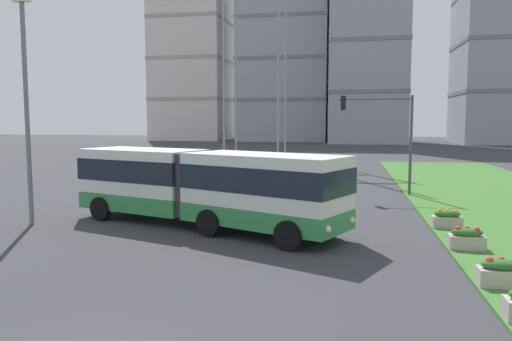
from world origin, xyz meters
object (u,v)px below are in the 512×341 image
(articulated_bus, at_px, (203,186))
(apartment_tower_westcentre, at_px, (285,45))
(flower_planter_3, at_px, (467,238))
(traffic_light_far_right, at_px, (385,126))
(flower_planter_4, at_px, (447,219))
(apartment_tower_west, at_px, (191,23))
(streetlight_left, at_px, (26,102))
(flower_planter_2, at_px, (501,272))
(car_silver_hatch, at_px, (174,179))
(apartment_tower_centre, at_px, (368,24))

(articulated_bus, xyz_separation_m, apartment_tower_westcentre, (-7.95, 87.65, 18.71))
(flower_planter_3, xyz_separation_m, traffic_light_far_right, (-1.79, 11.86, 3.48))
(flower_planter_4, bearing_deg, flower_planter_3, -90.00)
(apartment_tower_west, bearing_deg, streetlight_left, -76.26)
(flower_planter_2, bearing_deg, articulated_bus, 149.06)
(articulated_bus, relative_size, flower_planter_2, 10.74)
(articulated_bus, distance_m, flower_planter_3, 9.68)
(car_silver_hatch, xyz_separation_m, flower_planter_2, (13.96, -14.70, -0.33))
(apartment_tower_centre, bearing_deg, flower_planter_3, -89.71)
(streetlight_left, bearing_deg, flower_planter_4, 7.28)
(flower_planter_3, relative_size, apartment_tower_centre, 0.02)
(articulated_bus, height_order, car_silver_hatch, articulated_bus)
(articulated_bus, height_order, flower_planter_4, articulated_bus)
(flower_planter_3, height_order, streetlight_left, streetlight_left)
(flower_planter_4, relative_size, apartment_tower_centre, 0.02)
(articulated_bus, bearing_deg, apartment_tower_centre, 83.59)
(flower_planter_4, bearing_deg, streetlight_left, -172.72)
(traffic_light_far_right, distance_m, streetlight_left, 18.17)
(streetlight_left, bearing_deg, flower_planter_3, -3.97)
(car_silver_hatch, distance_m, streetlight_left, 11.02)
(traffic_light_far_right, bearing_deg, car_silver_hatch, -176.09)
(articulated_bus, distance_m, streetlight_left, 7.80)
(car_silver_hatch, relative_size, streetlight_left, 0.49)
(flower_planter_2, bearing_deg, apartment_tower_west, 112.24)
(articulated_bus, distance_m, flower_planter_2, 11.03)
(apartment_tower_west, bearing_deg, flower_planter_2, -67.76)
(car_silver_hatch, bearing_deg, articulated_bus, -63.31)
(flower_planter_2, bearing_deg, apartment_tower_westcentre, 100.54)
(car_silver_hatch, distance_m, apartment_tower_west, 85.26)
(streetlight_left, bearing_deg, traffic_light_far_right, 36.25)
(flower_planter_3, xyz_separation_m, streetlight_left, (-16.42, 1.14, 4.53))
(car_silver_hatch, distance_m, apartment_tower_westcentre, 81.06)
(flower_planter_2, bearing_deg, streetlight_left, 163.68)
(flower_planter_2, height_order, apartment_tower_centre, apartment_tower_centre)
(articulated_bus, height_order, traffic_light_far_right, traffic_light_far_right)
(flower_planter_3, xyz_separation_m, apartment_tower_west, (-37.92, 89.05, 24.99))
(articulated_bus, height_order, apartment_tower_west, apartment_tower_west)
(traffic_light_far_right, bearing_deg, flower_planter_3, -81.40)
(streetlight_left, xyz_separation_m, apartment_tower_centre, (16.01, 80.77, 17.71))
(flower_planter_3, relative_size, streetlight_left, 0.12)
(car_silver_hatch, relative_size, apartment_tower_centre, 0.10)
(car_silver_hatch, height_order, apartment_tower_westcentre, apartment_tower_westcentre)
(flower_planter_2, xyz_separation_m, apartment_tower_west, (-37.92, 92.72, 24.99))
(traffic_light_far_right, bearing_deg, articulated_bus, -127.55)
(articulated_bus, bearing_deg, flower_planter_4, 7.71)
(streetlight_left, distance_m, apartment_tower_west, 92.78)
(flower_planter_2, distance_m, flower_planter_4, 6.91)
(articulated_bus, xyz_separation_m, flower_planter_2, (9.40, -5.64, -1.23))
(articulated_bus, xyz_separation_m, flower_planter_4, (9.40, 1.27, -1.23))
(car_silver_hatch, bearing_deg, streetlight_left, -103.97)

